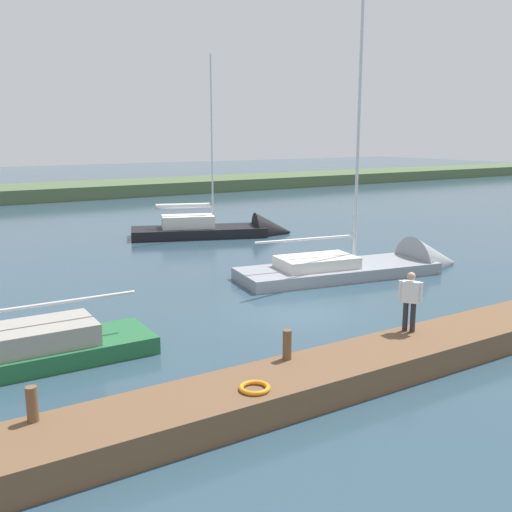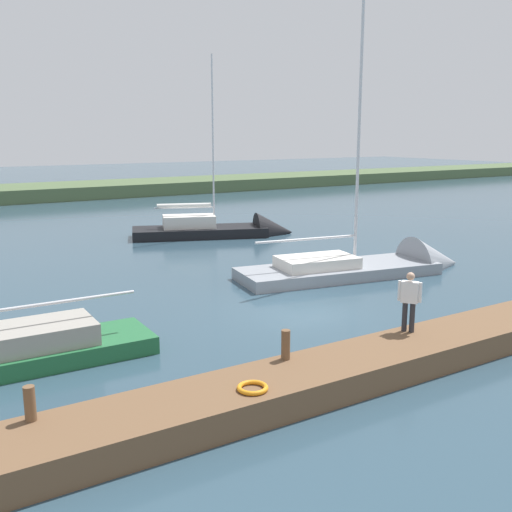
{
  "view_description": "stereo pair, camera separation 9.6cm",
  "coord_description": "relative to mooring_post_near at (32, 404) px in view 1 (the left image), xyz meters",
  "views": [
    {
      "loc": [
        11.28,
        15.17,
        5.88
      ],
      "look_at": [
        0.51,
        -1.99,
        1.64
      ],
      "focal_mm": 41.16,
      "sensor_mm": 36.0,
      "label": 1
    },
    {
      "loc": [
        11.2,
        15.22,
        5.88
      ],
      "look_at": [
        0.51,
        -1.99,
        1.64
      ],
      "focal_mm": 41.16,
      "sensor_mm": 36.0,
      "label": 2
    }
  ],
  "objects": [
    {
      "name": "dock_pier",
      "position": [
        -9.46,
        0.66,
        -0.67
      ],
      "size": [
        24.9,
        1.89,
        0.67
      ],
      "primitive_type": "cube",
      "color": "brown",
      "rests_on": "ground_plane"
    },
    {
      "name": "mooring_post_far",
      "position": [
        -5.73,
        0.0,
        0.02
      ],
      "size": [
        0.21,
        0.21,
        0.71
      ],
      "primitive_type": "cylinder",
      "color": "brown",
      "rests_on": "dock_pier"
    },
    {
      "name": "far_shoreline",
      "position": [
        -9.46,
        -45.69,
        -1.01
      ],
      "size": [
        180.0,
        8.0,
        2.4
      ],
      "primitive_type": "cube",
      "color": "#4C603D",
      "rests_on": "ground_plane"
    },
    {
      "name": "sailboat_mid_channel",
      "position": [
        -15.98,
        -7.42,
        -0.84
      ],
      "size": [
        10.75,
        4.4,
        13.08
      ],
      "rotation": [
        0.0,
        0.0,
        2.97
      ],
      "color": "gray",
      "rests_on": "ground_plane"
    },
    {
      "name": "life_ring_buoy",
      "position": [
        -4.18,
        1.04,
        -0.29
      ],
      "size": [
        0.66,
        0.66,
        0.1
      ],
      "primitive_type": "torus",
      "color": "orange",
      "rests_on": "dock_pier"
    },
    {
      "name": "ground_plane",
      "position": [
        -9.46,
        -4.52,
        -1.01
      ],
      "size": [
        200.0,
        200.0,
        0.0
      ],
      "primitive_type": "plane",
      "color": "#2D4756"
    },
    {
      "name": "mooring_post_near",
      "position": [
        0.0,
        0.0,
        0.0
      ],
      "size": [
        0.21,
        0.21,
        0.68
      ],
      "primitive_type": "cylinder",
      "color": "brown",
      "rests_on": "dock_pier"
    },
    {
      "name": "sailboat_far_right",
      "position": [
        -14.76,
        -19.0,
        -0.81
      ],
      "size": [
        9.66,
        5.58,
        11.32
      ],
      "rotation": [
        0.0,
        0.0,
        2.78
      ],
      "color": "black",
      "rests_on": "ground_plane"
    },
    {
      "name": "person_on_dock",
      "position": [
        -9.63,
        0.11,
        0.6
      ],
      "size": [
        0.43,
        0.53,
        1.63
      ],
      "rotation": [
        0.0,
        0.0,
        0.62
      ],
      "color": "#28282D",
      "rests_on": "dock_pier"
    }
  ]
}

